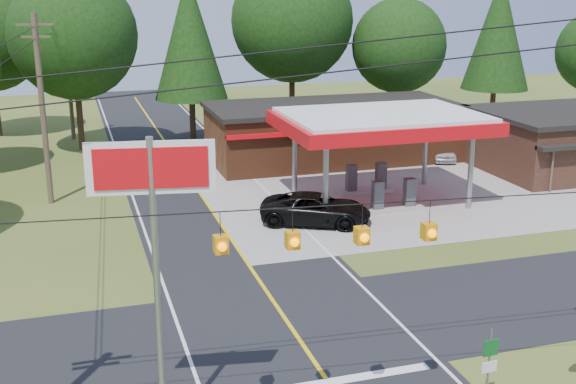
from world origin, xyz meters
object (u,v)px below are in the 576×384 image
object	(u,v)px
suv_car	(316,209)
big_stop_sign	(154,217)
gas_canopy	(382,124)
sedan_car	(442,151)

from	to	relation	value
suv_car	big_stop_sign	xyz separation A→B (m)	(-9.50, -15.50, 5.35)
big_stop_sign	suv_car	bearing A→B (deg)	58.49
suv_car	big_stop_sign	bearing A→B (deg)	174.21
gas_canopy	suv_car	size ratio (longest dim) A/B	1.97
gas_canopy	big_stop_sign	xyz separation A→B (m)	(-14.00, -18.01, 1.83)
sedan_car	suv_car	bearing A→B (deg)	-122.24
suv_car	sedan_car	distance (m)	16.16
suv_car	sedan_car	size ratio (longest dim) A/B	1.45
gas_canopy	suv_car	world-z (taller)	gas_canopy
gas_canopy	sedan_car	bearing A→B (deg)	44.02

